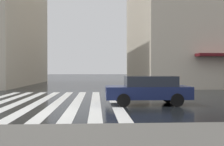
# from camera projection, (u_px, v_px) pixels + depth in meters

# --- Properties ---
(ground_plane) EXTENTS (220.00, 220.00, 0.00)m
(ground_plane) POSITION_uv_depth(u_px,v_px,m) (52.00, 113.00, 10.97)
(ground_plane) COLOR black
(zebra_crossing) EXTENTS (13.00, 7.50, 0.01)m
(zebra_crossing) POSITION_uv_depth(u_px,v_px,m) (49.00, 102.00, 14.93)
(zebra_crossing) COLOR silver
(zebra_crossing) RESTS_ON ground_plane
(car_navy) EXTENTS (1.85, 4.10, 1.41)m
(car_navy) POSITION_uv_depth(u_px,v_px,m) (148.00, 89.00, 13.70)
(car_navy) COLOR navy
(car_navy) RESTS_ON ground_plane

